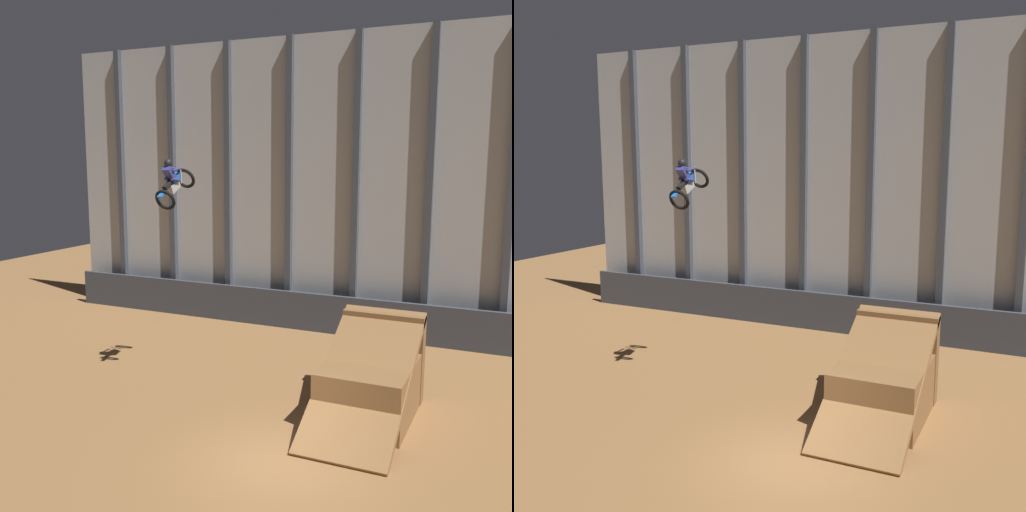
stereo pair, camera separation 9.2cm
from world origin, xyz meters
The scene contains 5 objects.
ground_plane centered at (0.00, 0.00, 0.00)m, with size 60.00×60.00×0.00m, color olive.
arena_back_wall centered at (0.00, 12.14, 6.37)m, with size 32.00×0.40×12.75m.
lower_barrier centered at (0.00, 11.30, 0.84)m, with size 31.36×0.20×1.69m.
dirt_ramp centered at (1.35, 3.92, 1.00)m, with size 2.53×5.13×2.95m.
rider_bike_solo centered at (-5.39, 3.85, 6.73)m, with size 0.74×1.84×1.69m.
Camera 1 is at (5.33, -12.87, 7.57)m, focal length 42.00 mm.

